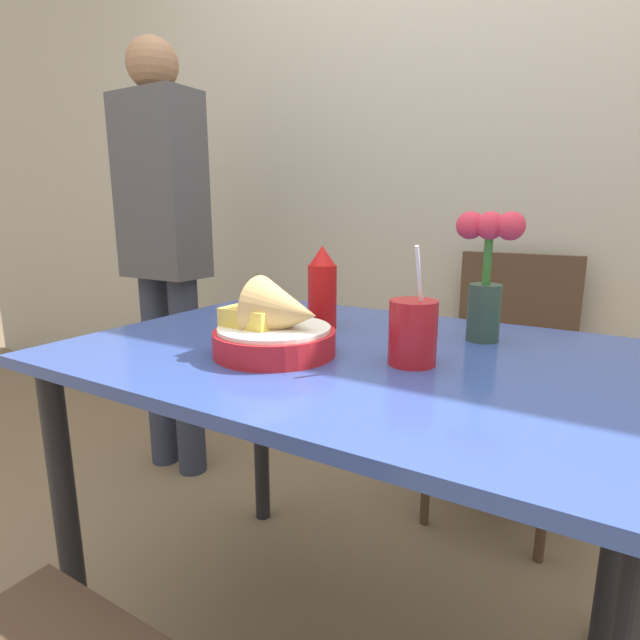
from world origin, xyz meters
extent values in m
cube|color=#B7B2A3|center=(0.00, 1.06, 1.30)|extent=(7.00, 0.06, 2.60)
cube|color=#334C9E|center=(0.00, 0.00, 0.75)|extent=(1.15, 0.80, 0.02)
cylinder|color=black|center=(-0.51, -0.34, 0.37)|extent=(0.05, 0.05, 0.74)
cylinder|color=black|center=(-0.51, 0.34, 0.37)|extent=(0.05, 0.05, 0.74)
cylinder|color=black|center=(0.51, 0.34, 0.37)|extent=(0.05, 0.05, 0.74)
cylinder|color=#473323|center=(-0.02, 0.59, 0.22)|extent=(0.03, 0.03, 0.43)
cylinder|color=#473323|center=(0.34, 0.59, 0.22)|extent=(0.03, 0.03, 0.43)
cylinder|color=#473323|center=(-0.02, 0.95, 0.22)|extent=(0.03, 0.03, 0.43)
cylinder|color=#473323|center=(0.34, 0.95, 0.22)|extent=(0.03, 0.03, 0.43)
cube|color=#473323|center=(0.16, 0.77, 0.44)|extent=(0.40, 0.40, 0.02)
cube|color=#473323|center=(0.16, 0.96, 0.67)|extent=(0.40, 0.03, 0.44)
cylinder|color=red|center=(-0.11, -0.11, 0.79)|extent=(0.24, 0.24, 0.05)
cylinder|color=white|center=(-0.11, -0.11, 0.81)|extent=(0.22, 0.22, 0.01)
cone|color=tan|center=(-0.08, -0.11, 0.85)|extent=(0.13, 0.13, 0.13)
cube|color=#E5C14C|center=(-0.15, -0.13, 0.83)|extent=(0.11, 0.09, 0.04)
cylinder|color=red|center=(-0.15, 0.13, 0.84)|extent=(0.07, 0.07, 0.15)
cone|color=red|center=(-0.15, 0.13, 0.94)|extent=(0.06, 0.06, 0.05)
cylinder|color=red|center=(0.14, -0.04, 0.82)|extent=(0.09, 0.09, 0.12)
cylinder|color=black|center=(0.14, -0.04, 0.81)|extent=(0.08, 0.08, 0.10)
cylinder|color=white|center=(0.16, -0.04, 0.88)|extent=(0.01, 0.08, 0.21)
cylinder|color=#2D4738|center=(0.21, 0.20, 0.82)|extent=(0.07, 0.07, 0.12)
cylinder|color=#33722D|center=(0.21, 0.20, 0.94)|extent=(0.02, 0.02, 0.11)
sphere|color=#DB334C|center=(0.21, 0.20, 1.01)|extent=(0.06, 0.06, 0.06)
sphere|color=#DB334C|center=(0.17, 0.20, 1.01)|extent=(0.06, 0.06, 0.06)
sphere|color=#DB334C|center=(0.25, 0.20, 1.01)|extent=(0.06, 0.06, 0.06)
cylinder|color=#2D3347|center=(-1.11, 0.44, 0.40)|extent=(0.11, 0.11, 0.79)
cylinder|color=#2D3347|center=(-0.95, 0.44, 0.40)|extent=(0.11, 0.11, 0.79)
cube|color=#4C4C51|center=(-1.03, 0.44, 1.12)|extent=(0.32, 0.18, 0.66)
sphere|color=#997051|center=(-1.03, 0.44, 1.54)|extent=(0.18, 0.18, 0.18)
camera|label=1|loc=(0.45, -0.88, 1.04)|focal=28.00mm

